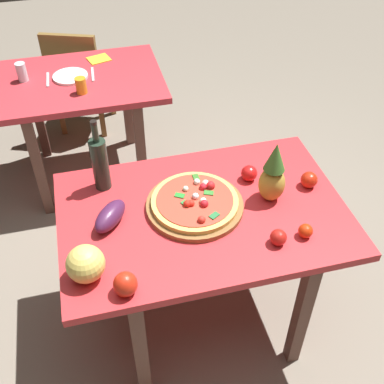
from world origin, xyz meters
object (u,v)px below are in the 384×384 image
(drinking_glass_juice, at_px, (81,86))
(pizza, at_px, (195,201))
(bell_pepper, at_px, (125,284))
(tomato_at_corner, at_px, (305,231))
(tomato_near_board, at_px, (278,237))
(wine_bottle, at_px, (100,163))
(background_table, at_px, (80,95))
(tomato_by_bottle, at_px, (249,173))
(fork_utensil, at_px, (48,80))
(knife_utensil, at_px, (93,74))
(display_table, at_px, (203,226))
(drinking_glass_water, at_px, (22,72))
(pineapple_left, at_px, (273,175))
(napkin_folded, at_px, (99,59))
(dinner_plate, at_px, (70,76))
(dining_chair, at_px, (78,75))
(eggplant, at_px, (110,216))
(melon, at_px, (86,264))
(tomato_beside_pepper, at_px, (309,180))
(pizza_board, at_px, (195,205))

(drinking_glass_juice, bearing_deg, pizza, -69.95)
(bell_pepper, height_order, tomato_at_corner, bell_pepper)
(pizza, xyz_separation_m, tomato_near_board, (0.28, -0.29, -0.00))
(wine_bottle, relative_size, tomato_near_board, 5.18)
(background_table, distance_m, tomato_by_bottle, 1.40)
(bell_pepper, distance_m, tomato_at_corner, 0.78)
(fork_utensil, height_order, knife_utensil, same)
(display_table, relative_size, fork_utensil, 7.11)
(drinking_glass_water, xyz_separation_m, knife_utensil, (0.43, -0.03, -0.05))
(pineapple_left, height_order, napkin_folded, pineapple_left)
(bell_pepper, xyz_separation_m, tomato_at_corner, (0.77, 0.10, -0.02))
(dinner_plate, distance_m, fork_utensil, 0.14)
(napkin_folded, bearing_deg, knife_utensil, -106.54)
(drinking_glass_water, bearing_deg, dining_chair, 58.59)
(eggplant, bearing_deg, melon, -114.74)
(fork_utensil, bearing_deg, pizza, -64.01)
(tomato_near_board, bearing_deg, tomato_at_corner, 4.49)
(dinner_plate, bearing_deg, dining_chair, 85.44)
(pineapple_left, height_order, fork_utensil, pineapple_left)
(drinking_glass_juice, height_order, knife_utensil, drinking_glass_juice)
(pizza, bearing_deg, background_table, 108.21)
(dining_chair, bearing_deg, drinking_glass_water, 78.98)
(dinner_plate, bearing_deg, eggplant, -86.11)
(tomato_beside_pepper, bearing_deg, knife_utensil, 123.53)
(pineapple_left, height_order, tomato_at_corner, pineapple_left)
(knife_utensil, bearing_deg, napkin_folded, 76.60)
(drinking_glass_water, bearing_deg, tomato_beside_pepper, -46.20)
(drinking_glass_water, height_order, napkin_folded, drinking_glass_water)
(display_table, bearing_deg, drinking_glass_water, 119.18)
(display_table, bearing_deg, pizza_board, 135.08)
(tomato_beside_pepper, bearing_deg, napkin_folded, 118.18)
(wine_bottle, distance_m, drinking_glass_water, 1.19)
(tomato_at_corner, bearing_deg, wine_bottle, 146.13)
(tomato_by_bottle, bearing_deg, dining_chair, 111.89)
(pizza, distance_m, pineapple_left, 0.36)
(drinking_glass_juice, bearing_deg, napkin_folded, 70.72)
(wine_bottle, distance_m, tomato_at_corner, 0.95)
(napkin_folded, bearing_deg, display_table, -79.29)
(dining_chair, relative_size, knife_utensil, 4.72)
(knife_utensil, bearing_deg, fork_utensil, -176.87)
(pizza_board, bearing_deg, eggplant, -178.90)
(wine_bottle, bearing_deg, melon, -102.81)
(pizza_board, distance_m, tomato_at_corner, 0.50)
(pizza_board, relative_size, drinking_glass_juice, 4.50)
(eggplant, bearing_deg, tomato_near_board, -23.44)
(eggplant, bearing_deg, dining_chair, 91.35)
(drinking_glass_water, bearing_deg, background_table, -10.45)
(pizza_board, height_order, pizza, pizza)
(dining_chair, bearing_deg, drinking_glass_juice, 111.17)
(display_table, relative_size, dining_chair, 1.50)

